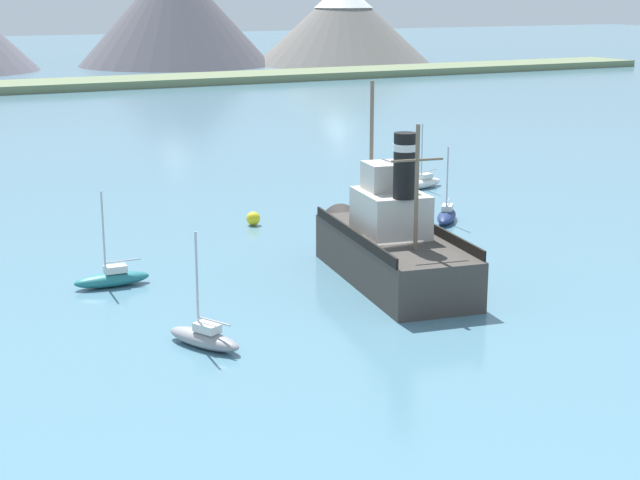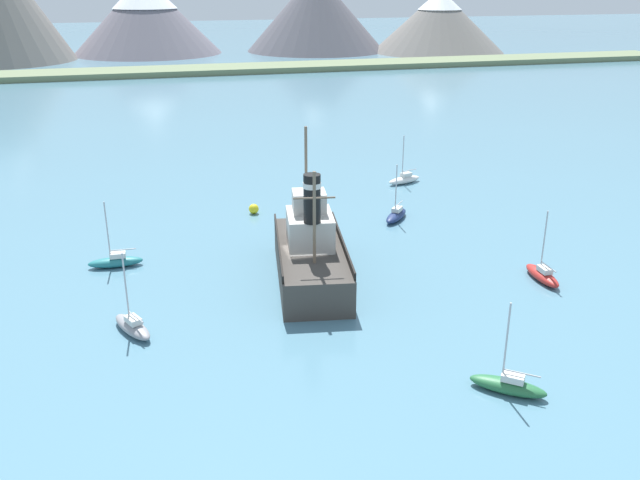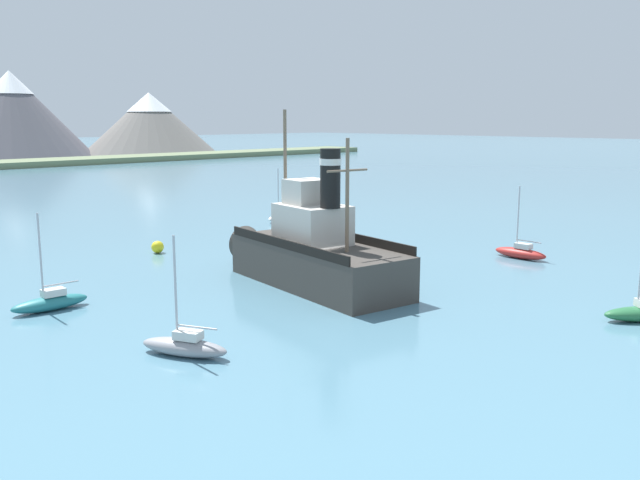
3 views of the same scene
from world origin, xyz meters
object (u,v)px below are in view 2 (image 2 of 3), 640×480
Objects in this scene: sailboat_green at (508,385)px; sailboat_red at (542,275)px; sailboat_grey at (132,326)px; sailboat_teal at (116,261)px; sailboat_white at (404,179)px; old_tugboat at (310,252)px; sailboat_navy at (396,215)px; mooring_buoy at (254,209)px.

sailboat_red is (9.15, 11.35, 0.00)m from sailboat_green.
sailboat_grey and sailboat_teal have the same top height.
sailboat_white is 31.20m from sailboat_teal.
old_tugboat is 13.81m from sailboat_navy.
old_tugboat is 3.01× the size of sailboat_white.
mooring_buoy is (10.57, 19.14, 0.01)m from sailboat_grey.
sailboat_white is 1.00× the size of sailboat_teal.
sailboat_green is (-8.90, -35.63, 0.00)m from sailboat_white.
sailboat_grey and sailboat_red have the same top height.
sailboat_white is at bearing 75.98° from sailboat_green.
sailboat_green is at bearing -128.87° from sailboat_red.
old_tugboat reaches higher than sailboat_red.
old_tugboat is at bearing -22.05° from sailboat_teal.
sailboat_red is at bearing -18.01° from old_tugboat.
sailboat_navy is 1.00× the size of sailboat_red.
sailboat_teal is (-12.98, 5.25, -1.40)m from old_tugboat.
sailboat_navy is 5.61× the size of mooring_buoy.
mooring_buoy is at bearing -162.15° from sailboat_white.
old_tugboat is at bearing -136.98° from sailboat_navy.
sailboat_green is 14.57m from sailboat_red.
sailboat_red is 1.00× the size of sailboat_teal.
sailboat_navy is at bearing 43.02° from old_tugboat.
mooring_buoy is at bearing 37.52° from sailboat_teal.
sailboat_white reaches higher than mooring_buoy.
sailboat_navy is at bearing 80.93° from sailboat_green.
mooring_buoy is (-16.50, 19.05, 0.01)m from sailboat_red.
sailboat_grey is at bearing -146.88° from sailboat_navy.
sailboat_navy is 15.15m from sailboat_red.
sailboat_white and sailboat_green have the same top height.
sailboat_red is (15.10, -4.91, -1.40)m from old_tugboat.
mooring_buoy is at bearing 61.08° from sailboat_grey.
sailboat_white is at bearing 52.54° from old_tugboat.
sailboat_grey and sailboat_green have the same top height.
sailboat_grey is 1.00× the size of sailboat_green.
sailboat_white is at bearing 42.26° from sailboat_grey.
sailboat_navy is 25.95m from sailboat_green.
sailboat_red and sailboat_teal have the same top height.
sailboat_navy and sailboat_green have the same top height.
mooring_buoy is (11.58, 8.89, 0.01)m from sailboat_teal.
sailboat_red is at bearing -19.90° from sailboat_teal.
sailboat_white and sailboat_teal have the same top height.
sailboat_grey is 1.00× the size of sailboat_navy.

